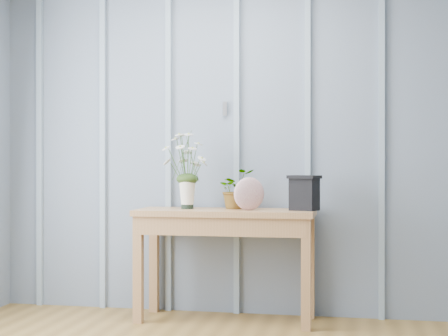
% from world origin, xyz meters
% --- Properties ---
extents(sideboard, '(1.20, 0.45, 0.75)m').
position_xyz_m(sideboard, '(-0.28, 1.99, 0.64)').
color(sideboard, '#A47345').
rests_on(sideboard, ground).
extents(daisy_vase, '(0.37, 0.28, 0.53)m').
position_xyz_m(daisy_vase, '(-0.55, 2.01, 1.08)').
color(daisy_vase, black).
rests_on(daisy_vase, sideboard).
extents(spider_plant, '(0.32, 0.32, 0.27)m').
position_xyz_m(spider_plant, '(-0.23, 2.09, 0.89)').
color(spider_plant, '#203712').
rests_on(spider_plant, sideboard).
extents(felt_disc_vessel, '(0.22, 0.17, 0.22)m').
position_xyz_m(felt_disc_vessel, '(-0.11, 1.94, 0.86)').
color(felt_disc_vessel, '#9C4C68').
rests_on(felt_disc_vessel, sideboard).
extents(carved_box, '(0.23, 0.21, 0.23)m').
position_xyz_m(carved_box, '(0.25, 1.99, 0.87)').
color(carved_box, black).
rests_on(carved_box, sideboard).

